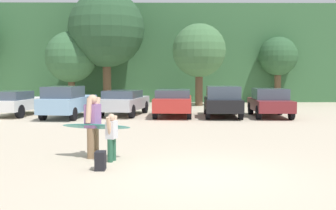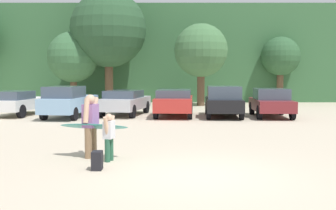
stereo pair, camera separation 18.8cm
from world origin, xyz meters
name	(u,v)px [view 1 (the left image)]	position (x,y,z in m)	size (l,w,h in m)	color
ground_plane	(204,175)	(0.00, 0.00, 0.00)	(120.00, 120.00, 0.00)	beige
hillside_ridge	(173,56)	(0.00, 29.96, 3.92)	(108.00, 12.00, 7.83)	#38663D
tree_center_left	(71,57)	(-7.62, 21.25, 3.47)	(3.70, 3.70, 5.34)	brown
tree_center	(106,30)	(-5.05, 21.41, 5.48)	(5.53, 5.53, 8.27)	brown
tree_center_right	(199,51)	(1.62, 20.44, 3.90)	(3.79, 3.79, 5.82)	brown
tree_ridge_back	(278,57)	(7.99, 23.19, 3.58)	(3.01, 3.01, 5.14)	brown
parked_car_white	(17,102)	(-8.88, 13.48, 0.74)	(2.32, 4.39, 1.36)	white
parked_car_sky_blue	(67,102)	(-5.91, 12.43, 0.84)	(2.29, 4.72, 1.65)	#84ADD1
parked_car_silver	(124,102)	(-3.10, 13.66, 0.76)	(2.68, 4.62, 1.38)	silver
parked_car_red	(173,102)	(-0.39, 13.02, 0.80)	(2.18, 4.24, 1.44)	#B72D28
parked_car_black	(223,101)	(2.22, 12.71, 0.84)	(2.11, 4.31, 1.64)	black
parked_car_maroon	(270,102)	(4.74, 12.73, 0.79)	(2.02, 4.04, 1.51)	maroon
person_adult	(93,122)	(-2.85, 2.07, 0.98)	(0.42, 0.80, 1.74)	#8C6B4C
person_child	(112,135)	(-2.27, 1.56, 0.71)	(0.31, 0.62, 1.26)	#26593F
surfboard_teal	(96,127)	(-2.76, 2.05, 0.86)	(2.03, 0.95, 0.26)	teal
backpack_dropped	(100,161)	(-2.42, 0.57, 0.22)	(0.24, 0.34, 0.45)	black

